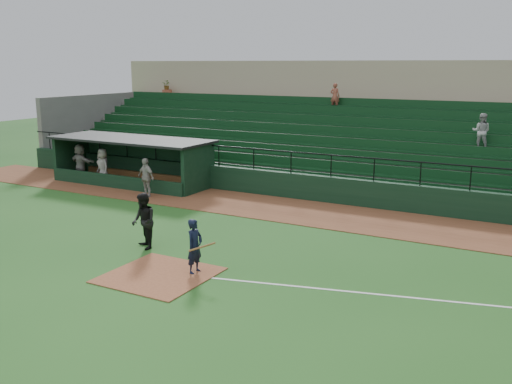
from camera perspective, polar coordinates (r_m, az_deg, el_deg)
The scene contains 11 objects.
ground at distance 18.48m, azimuth -7.58°, elevation -7.21°, with size 90.00×90.00×0.00m, color #20531A.
warning_track at distance 25.06m, azimuth 3.32°, elevation -1.79°, with size 40.00×4.00×0.03m, color brown.
home_plate_dirt at distance 17.73m, azimuth -9.52°, elevation -8.08°, with size 3.00×3.00×0.03m, color brown.
foul_line at distance 16.52m, azimuth 18.51°, elevation -10.20°, with size 18.00×0.09×0.01m, color white.
stadium_structure at distance 32.36m, azimuth 9.91°, elevation 5.43°, with size 38.00×13.08×6.40m.
dugout at distance 31.35m, azimuth -11.66°, elevation 3.34°, with size 8.90×3.20×2.42m.
batter_at_plate at distance 17.51m, azimuth -6.06°, elevation -5.36°, with size 1.01×0.68×1.69m.
umpire at distance 20.05m, azimuth -11.04°, elevation -2.85°, with size 0.94×0.73×1.93m, color black.
dugout_player_a at distance 27.78m, azimuth -10.83°, elevation 1.42°, with size 1.08×0.45×1.85m, color #ABA6A0.
dugout_player_b at distance 31.17m, azimuth -14.86°, elevation 2.45°, with size 0.92×0.60×1.88m, color gray.
dugout_player_c at distance 32.65m, azimuth -16.93°, elevation 2.84°, with size 1.82×0.58×1.96m, color gray.
Camera 1 is at (10.45, -13.91, 6.21)m, focal length 40.54 mm.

